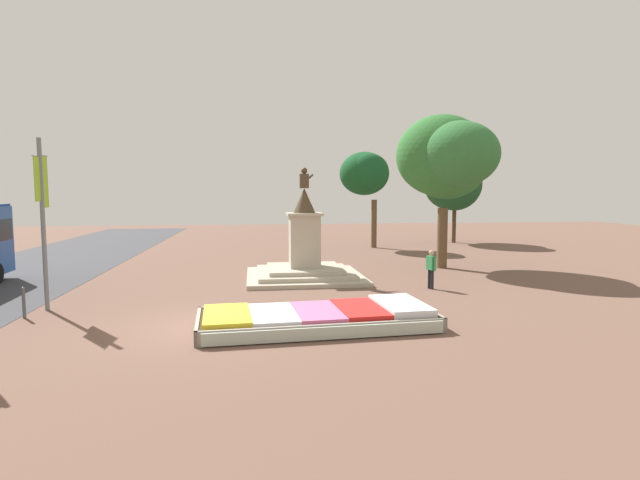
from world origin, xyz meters
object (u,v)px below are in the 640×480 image
at_px(kerb_bollard_mid_b, 24,302).
at_px(statue_monument, 304,258).
at_px(banner_pole, 43,216).
at_px(pedestrian_crossing_plaza, 431,267).
at_px(flower_planter, 320,318).

bearing_deg(kerb_bollard_mid_b, statue_monument, 32.94).
xyz_separation_m(banner_pole, pedestrian_crossing_plaza, (14.02, 1.86, -2.24)).
bearing_deg(kerb_bollard_mid_b, flower_planter, -13.77).
xyz_separation_m(flower_planter, banner_pole, (-8.76, 3.26, 2.89)).
bearing_deg(banner_pole, statue_monument, 28.96).
xyz_separation_m(pedestrian_crossing_plaza, kerb_bollard_mid_b, (-14.30, -2.90, -0.40)).
bearing_deg(kerb_bollard_mid_b, banner_pole, 75.07).
height_order(pedestrian_crossing_plaza, kerb_bollard_mid_b, pedestrian_crossing_plaza).
distance_m(banner_pole, pedestrian_crossing_plaza, 14.32).
bearing_deg(statue_monument, flower_planter, -92.78).
bearing_deg(banner_pole, kerb_bollard_mid_b, -104.93).
bearing_deg(flower_planter, banner_pole, 159.57).
height_order(flower_planter, pedestrian_crossing_plaza, pedestrian_crossing_plaza).
bearing_deg(pedestrian_crossing_plaza, banner_pole, -172.45).
height_order(flower_planter, kerb_bollard_mid_b, kerb_bollard_mid_b).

